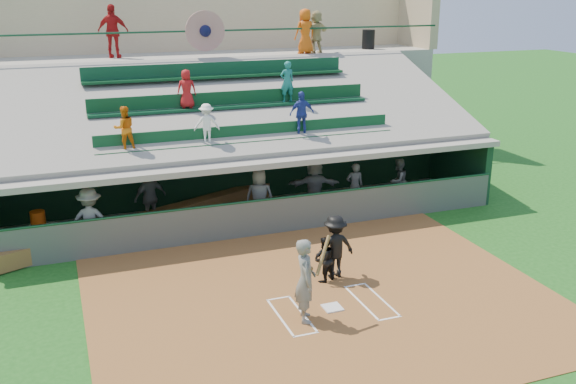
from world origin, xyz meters
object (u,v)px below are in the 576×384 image
object	(u,v)px
home_plate	(332,308)
trash_bin	(368,39)
batter_at_plate	(306,280)
white_table	(43,236)
water_cooler	(38,218)
catcher	(324,259)

from	to	relation	value
home_plate	trash_bin	xyz separation A→B (m)	(7.43, 13.11, 4.97)
batter_at_plate	white_table	world-z (taller)	batter_at_plate
water_cooler	home_plate	bearing A→B (deg)	-44.75
batter_at_plate	trash_bin	size ratio (longest dim) A/B	2.40
home_plate	trash_bin	size ratio (longest dim) A/B	0.53
batter_at_plate	catcher	size ratio (longest dim) A/B	1.64
home_plate	catcher	xyz separation A→B (m)	(0.39, 1.42, 0.58)
home_plate	water_cooler	distance (m)	9.04
home_plate	water_cooler	xyz separation A→B (m)	(-6.39, 6.34, 0.85)
water_cooler	trash_bin	distance (m)	15.93
batter_at_plate	white_table	bearing A→B (deg)	130.06
home_plate	catcher	world-z (taller)	catcher
home_plate	batter_at_plate	xyz separation A→B (m)	(-0.79, -0.26, 0.96)
home_plate	catcher	size ratio (longest dim) A/B	0.36
catcher	trash_bin	world-z (taller)	trash_bin
catcher	batter_at_plate	bearing A→B (deg)	30.78
catcher	trash_bin	bearing A→B (deg)	-145.34
white_table	water_cooler	world-z (taller)	water_cooler
catcher	trash_bin	xyz separation A→B (m)	(7.04, 11.69, 4.39)
batter_at_plate	white_table	size ratio (longest dim) A/B	2.69
home_plate	batter_at_plate	world-z (taller)	batter_at_plate
water_cooler	white_table	bearing A→B (deg)	-20.98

